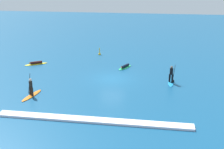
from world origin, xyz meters
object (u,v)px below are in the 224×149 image
object	(u,v)px
surfer_on_green_board	(125,67)
surfer_on_blue_board	(171,77)
surfer_on_yellow_board	(36,63)
marker_buoy	(100,54)
surfer_on_orange_board	(31,92)

from	to	relation	value
surfer_on_green_board	surfer_on_blue_board	bearing A→B (deg)	76.32
surfer_on_yellow_board	marker_buoy	size ratio (longest dim) A/B	2.62
surfer_on_orange_board	surfer_on_yellow_board	bearing A→B (deg)	30.89
surfer_on_orange_board	surfer_on_blue_board	bearing A→B (deg)	-56.40
surfer_on_blue_board	marker_buoy	xyz separation A→B (m)	(-9.84, 10.35, -0.44)
surfer_on_blue_board	surfer_on_green_board	distance (m)	7.18
marker_buoy	surfer_on_green_board	bearing A→B (deg)	-52.78
surfer_on_blue_board	surfer_on_orange_board	bearing A→B (deg)	114.50
surfer_on_blue_board	surfer_on_green_board	size ratio (longest dim) A/B	1.01
surfer_on_blue_board	marker_buoy	distance (m)	14.29
surfer_on_orange_board	surfer_on_yellow_board	world-z (taller)	surfer_on_orange_board
marker_buoy	surfer_on_orange_board	bearing A→B (deg)	-102.29
surfer_on_orange_board	marker_buoy	distance (m)	16.43
surfer_on_blue_board	surfer_on_green_board	world-z (taller)	surfer_on_blue_board
surfer_on_yellow_board	marker_buoy	xyz separation A→B (m)	(7.23, 6.03, 0.02)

